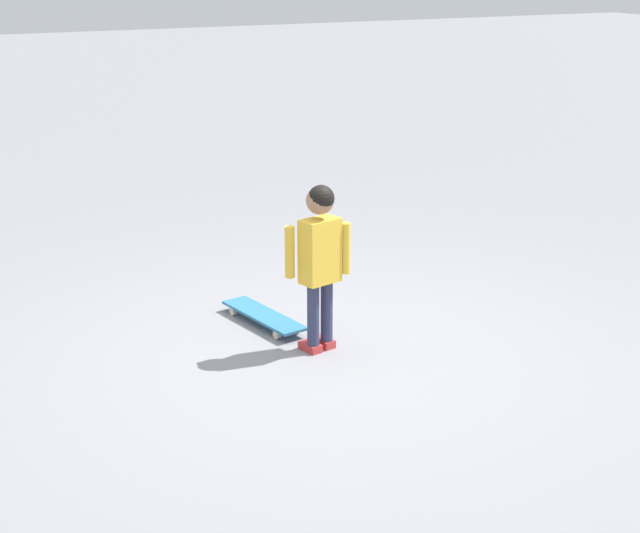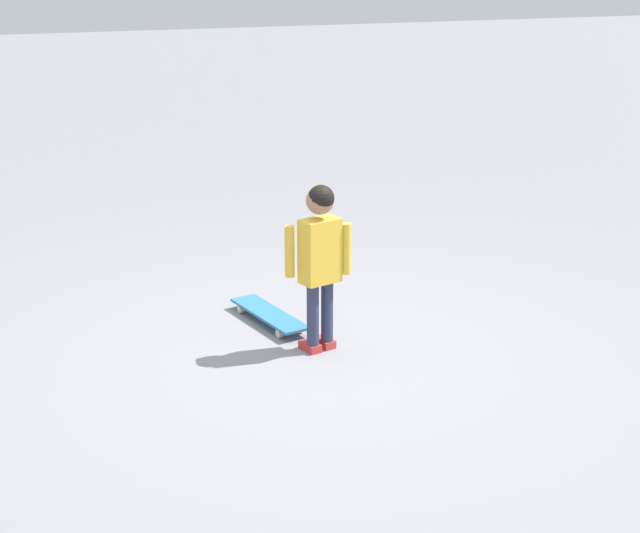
# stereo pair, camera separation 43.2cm
# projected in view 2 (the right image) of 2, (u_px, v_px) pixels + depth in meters

# --- Properties ---
(ground_plane) EXTENTS (50.00, 50.00, 0.00)m
(ground_plane) POSITION_uv_depth(u_px,v_px,m) (322.00, 358.00, 5.97)
(ground_plane) COLOR gray
(child_person) EXTENTS (0.40, 0.22, 1.06)m
(child_person) POSITION_uv_depth(u_px,v_px,m) (320.00, 250.00, 5.89)
(child_person) COLOR #2D3351
(child_person) RESTS_ON ground
(skateboard) EXTENTS (0.33, 0.78, 0.07)m
(skateboard) POSITION_uv_depth(u_px,v_px,m) (269.00, 314.00, 6.52)
(skateboard) COLOR teal
(skateboard) RESTS_ON ground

